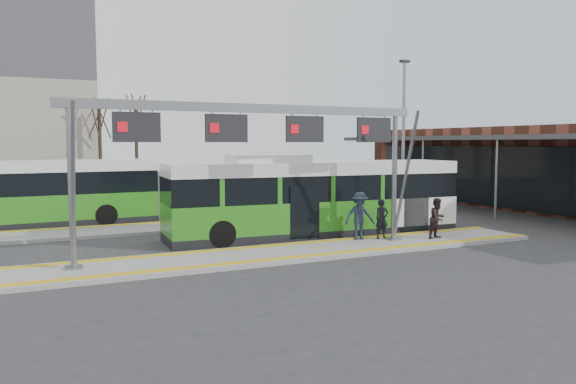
% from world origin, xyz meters
% --- Properties ---
extents(ground, '(120.00, 120.00, 0.00)m').
position_xyz_m(ground, '(0.00, 0.00, 0.00)').
color(ground, '#2D2D30').
rests_on(ground, ground).
extents(platform_main, '(22.00, 3.00, 0.15)m').
position_xyz_m(platform_main, '(0.00, 0.00, 0.07)').
color(platform_main, gray).
rests_on(platform_main, ground).
extents(platform_second, '(20.00, 3.00, 0.15)m').
position_xyz_m(platform_second, '(-4.00, 8.00, 0.07)').
color(platform_second, gray).
rests_on(platform_second, ground).
extents(tactile_main, '(22.00, 2.65, 0.02)m').
position_xyz_m(tactile_main, '(0.00, 0.00, 0.16)').
color(tactile_main, gold).
rests_on(tactile_main, platform_main).
extents(tactile_second, '(20.00, 0.35, 0.02)m').
position_xyz_m(tactile_second, '(-4.00, 9.15, 0.16)').
color(tactile_second, gold).
rests_on(tactile_second, platform_second).
extents(gantry, '(13.00, 1.68, 5.20)m').
position_xyz_m(gantry, '(-0.35, 0.25, 4.30)').
color(gantry, slate).
rests_on(gantry, platform_main).
extents(hero_bus, '(12.92, 3.51, 3.51)m').
position_xyz_m(hero_bus, '(3.49, 3.27, 1.61)').
color(hero_bus, black).
rests_on(hero_bus, ground).
extents(bg_bus_green, '(12.78, 3.22, 3.17)m').
position_xyz_m(bg_bus_green, '(-8.07, 11.22, 1.57)').
color(bg_bus_green, black).
rests_on(bg_bus_green, ground).
extents(passenger_a, '(0.61, 0.43, 1.59)m').
position_xyz_m(passenger_a, '(5.22, 0.71, 0.94)').
color(passenger_a, black).
rests_on(passenger_a, platform_main).
extents(passenger_b, '(0.93, 0.80, 1.64)m').
position_xyz_m(passenger_b, '(7.27, -0.24, 0.97)').
color(passenger_b, black).
rests_on(passenger_b, platform_main).
extents(passenger_c, '(1.36, 0.98, 1.90)m').
position_xyz_m(passenger_c, '(4.26, 0.89, 1.10)').
color(passenger_c, '#1D2635').
rests_on(passenger_c, platform_main).
extents(tree_left, '(1.40, 1.40, 7.79)m').
position_xyz_m(tree_left, '(-2.07, 28.79, 5.91)').
color(tree_left, '#382B21').
rests_on(tree_left, ground).
extents(tree_mid, '(1.40, 1.40, 8.27)m').
position_xyz_m(tree_mid, '(0.99, 30.00, 6.27)').
color(tree_mid, '#382B21').
rests_on(tree_mid, ground).
extents(lamp_east, '(0.50, 0.25, 8.12)m').
position_xyz_m(lamp_east, '(9.63, 5.21, 4.30)').
color(lamp_east, slate).
rests_on(lamp_east, ground).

